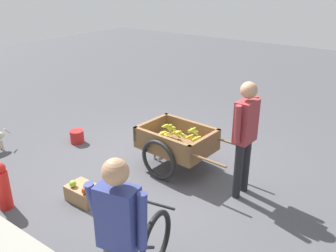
{
  "coord_description": "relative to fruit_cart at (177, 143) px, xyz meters",
  "views": [
    {
      "loc": [
        -3.03,
        3.98,
        2.87
      ],
      "look_at": [
        -0.05,
        -0.08,
        0.75
      ],
      "focal_mm": 38.62,
      "sensor_mm": 36.0,
      "label": 1
    }
  ],
  "objects": [
    {
      "name": "cyclist_person",
      "position": [
        -1.18,
        2.5,
        0.52
      ],
      "size": [
        0.51,
        0.26,
        1.6
      ],
      "color": "#4C4742",
      "rests_on": "ground"
    },
    {
      "name": "vendor_person",
      "position": [
        -1.15,
        0.07,
        0.54
      ],
      "size": [
        0.22,
        0.55,
        1.64
      ],
      "color": "black",
      "rests_on": "ground"
    },
    {
      "name": "plastic_bucket",
      "position": [
        2.02,
        0.31,
        -0.32
      ],
      "size": [
        0.25,
        0.25,
        0.24
      ],
      "primitive_type": "cylinder",
      "color": "#B21E1E",
      "rests_on": "ground"
    },
    {
      "name": "fire_hydrant",
      "position": [
        1.21,
        2.22,
        -0.11
      ],
      "size": [
        0.25,
        0.25,
        0.67
      ],
      "color": "red",
      "rests_on": "ground"
    },
    {
      "name": "fruit_cart",
      "position": [
        0.0,
        0.0,
        0.0
      ],
      "size": [
        1.69,
        0.98,
        0.71
      ],
      "color": "brown",
      "rests_on": "ground"
    },
    {
      "name": "ground_plane",
      "position": [
        0.13,
        0.2,
        -0.44
      ],
      "size": [
        24.0,
        24.0,
        0.0
      ],
      "primitive_type": "plane",
      "color": "#47474C"
    },
    {
      "name": "apple_crate",
      "position": [
        0.5,
        1.5,
        -0.32
      ],
      "size": [
        0.44,
        0.32,
        0.32
      ],
      "color": "#99754C",
      "rests_on": "ground"
    }
  ]
}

